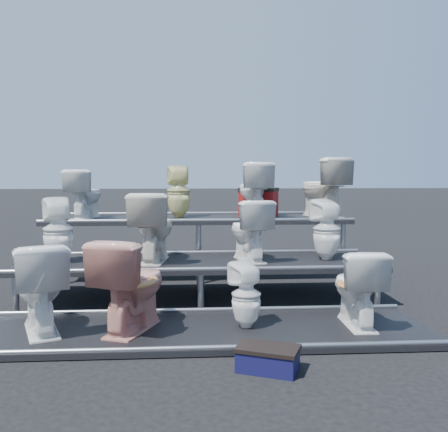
{
  "coord_description": "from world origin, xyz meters",
  "views": [
    {
      "loc": [
        -0.1,
        -5.84,
        1.51
      ],
      "look_at": [
        0.29,
        0.1,
        0.99
      ],
      "focal_mm": 40.0,
      "sensor_mm": 36.0,
      "label": 1
    }
  ],
  "objects": [
    {
      "name": "ground",
      "position": [
        0.0,
        0.0,
        0.0
      ],
      "size": [
        80.0,
        80.0,
        0.0
      ],
      "primitive_type": "plane",
      "color": "black",
      "rests_on": "ground"
    },
    {
      "name": "tier_front",
      "position": [
        0.0,
        -1.3,
        0.03
      ],
      "size": [
        4.2,
        1.2,
        0.06
      ],
      "primitive_type": "cube",
      "color": "black",
      "rests_on": "ground"
    },
    {
      "name": "tier_mid",
      "position": [
        0.0,
        0.0,
        0.23
      ],
      "size": [
        4.2,
        1.2,
        0.46
      ],
      "primitive_type": "cube",
      "color": "black",
      "rests_on": "ground"
    },
    {
      "name": "tier_back",
      "position": [
        0.0,
        1.3,
        0.43
      ],
      "size": [
        4.2,
        1.2,
        0.86
      ],
      "primitive_type": "cube",
      "color": "black",
      "rests_on": "ground"
    },
    {
      "name": "toilet_0",
      "position": [
        -1.48,
        -1.3,
        0.47
      ],
      "size": [
        0.73,
        0.92,
        0.82
      ],
      "primitive_type": "imported",
      "rotation": [
        0.0,
        0.0,
        3.52
      ],
      "color": "white",
      "rests_on": "tier_front"
    },
    {
      "name": "toilet_1",
      "position": [
        -0.65,
        -1.3,
        0.49
      ],
      "size": [
        0.75,
        0.96,
        0.86
      ],
      "primitive_type": "imported",
      "rotation": [
        0.0,
        0.0,
        2.77
      ],
      "color": "tan",
      "rests_on": "tier_front"
    },
    {
      "name": "toilet_2",
      "position": [
        0.41,
        -1.3,
        0.37
      ],
      "size": [
        0.36,
        0.37,
        0.61
      ],
      "primitive_type": "imported",
      "rotation": [
        0.0,
        0.0,
        3.53
      ],
      "color": "white",
      "rests_on": "tier_front"
    },
    {
      "name": "toilet_3",
      "position": [
        1.46,
        -1.3,
        0.43
      ],
      "size": [
        0.43,
        0.73,
        0.73
      ],
      "primitive_type": "imported",
      "rotation": [
        0.0,
        0.0,
        3.12
      ],
      "color": "white",
      "rests_on": "tier_front"
    },
    {
      "name": "toilet_4",
      "position": [
        -1.64,
        0.0,
        0.84
      ],
      "size": [
        0.44,
        0.44,
        0.76
      ],
      "primitive_type": "imported",
      "rotation": [
        0.0,
        0.0,
        3.49
      ],
      "color": "white",
      "rests_on": "tier_mid"
    },
    {
      "name": "toilet_5",
      "position": [
        -0.55,
        0.0,
        0.87
      ],
      "size": [
        0.55,
        0.85,
        0.82
      ],
      "primitive_type": "imported",
      "rotation": [
        0.0,
        0.0,
        3.02
      ],
      "color": "silver",
      "rests_on": "tier_mid"
    },
    {
      "name": "toilet_6",
      "position": [
        0.58,
        0.0,
        0.82
      ],
      "size": [
        0.56,
        0.79,
        0.73
      ],
      "primitive_type": "imported",
      "rotation": [
        0.0,
        0.0,
        3.37
      ],
      "color": "white",
      "rests_on": "tier_mid"
    },
    {
      "name": "toilet_7",
      "position": [
        1.52,
        0.0,
        0.82
      ],
      "size": [
        0.41,
        0.41,
        0.73
      ],
      "primitive_type": "imported",
      "rotation": [
        0.0,
        0.0,
        3.43
      ],
      "color": "white",
      "rests_on": "tier_mid"
    },
    {
      "name": "toilet_8",
      "position": [
        -1.59,
        1.3,
        1.2
      ],
      "size": [
        0.51,
        0.74,
        0.68
      ],
      "primitive_type": "imported",
      "rotation": [
        0.0,
        0.0,
        2.93
      ],
      "color": "white",
      "rests_on": "tier_back"
    },
    {
      "name": "toilet_9",
      "position": [
        -0.28,
        1.3,
        1.23
      ],
      "size": [
        0.37,
        0.38,
        0.75
      ],
      "primitive_type": "imported",
      "rotation": [
        0.0,
        0.0,
        3.24
      ],
      "color": "beige",
      "rests_on": "tier_back"
    },
    {
      "name": "toilet_10",
      "position": [
        0.8,
        1.3,
        1.25
      ],
      "size": [
        0.53,
        0.82,
        0.79
      ],
      "primitive_type": "imported",
      "rotation": [
        0.0,
        0.0,
        3.27
      ],
      "color": "white",
      "rests_on": "tier_back"
    },
    {
      "name": "toilet_11",
      "position": [
        1.81,
        1.3,
        1.29
      ],
      "size": [
        0.75,
        0.95,
        0.85
      ],
      "primitive_type": "imported",
      "rotation": [
        0.0,
        0.0,
        3.52
      ],
      "color": "silver",
      "rests_on": "tier_back"
    },
    {
      "name": "red_crate",
      "position": [
        0.9,
        1.49,
        1.04
      ],
      "size": [
        0.62,
        0.57,
        0.37
      ],
      "primitive_type": "cube",
      "rotation": [
        0.0,
        0.0,
        -0.36
      ],
      "color": "maroon",
      "rests_on": "tier_back"
    },
    {
      "name": "step_stool",
      "position": [
        0.48,
        -2.19,
        0.08
      ],
      "size": [
        0.51,
        0.42,
        0.16
      ],
      "primitive_type": "cube",
      "rotation": [
        0.0,
        0.0,
        -0.4
      ],
      "color": "#0F0E34",
      "rests_on": "ground"
    }
  ]
}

